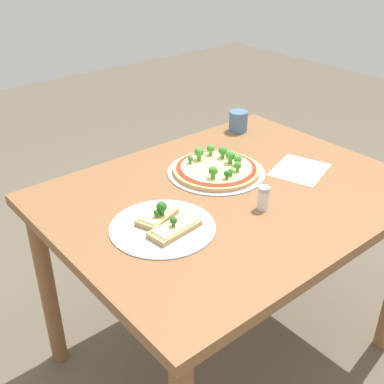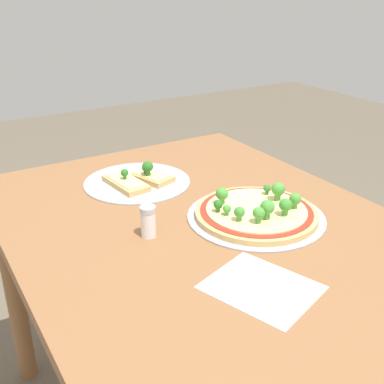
% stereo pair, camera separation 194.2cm
% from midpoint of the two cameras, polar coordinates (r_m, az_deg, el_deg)
% --- Properties ---
extents(dining_table, '(1.17, 0.91, 0.75)m').
position_cam_midpoint_polar(dining_table, '(1.10, 46.73, -30.19)').
color(dining_table, brown).
rests_on(dining_table, ground_plane).
extents(pizza_tray_whole, '(0.35, 0.35, 0.07)m').
position_cam_midpoint_polar(pizza_tray_whole, '(1.12, 53.23, -23.06)').
color(pizza_tray_whole, '#A3A3A8').
rests_on(pizza_tray_whole, dining_table).
extents(pizza_tray_slice, '(0.31, 0.31, 0.07)m').
position_cam_midpoint_polar(pizza_tray_slice, '(1.03, 31.68, -20.23)').
color(pizza_tray_slice, '#A3A3A8').
rests_on(pizza_tray_slice, dining_table).
extents(condiment_shaker, '(0.04, 0.04, 0.08)m').
position_cam_midpoint_polar(condiment_shaker, '(0.90, 47.27, -30.80)').
color(condiment_shaker, silver).
rests_on(condiment_shaker, dining_table).
extents(paper_menu, '(0.25, 0.23, 0.00)m').
position_cam_midpoint_polar(paper_menu, '(1.05, 66.29, -33.36)').
color(paper_menu, silver).
rests_on(paper_menu, dining_table).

